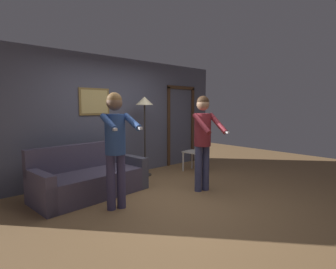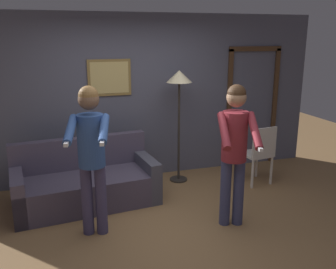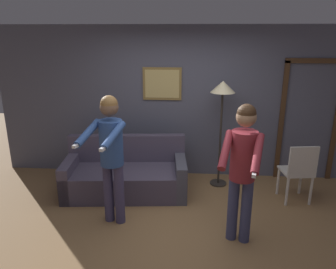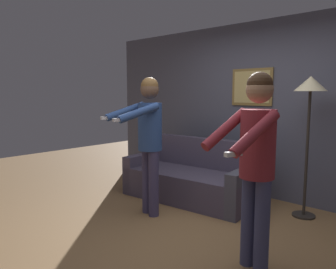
# 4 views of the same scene
# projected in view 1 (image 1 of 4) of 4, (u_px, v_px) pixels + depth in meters

# --- Properties ---
(ground_plane) EXTENTS (12.00, 12.00, 0.00)m
(ground_plane) POSITION_uv_depth(u_px,v_px,m) (166.00, 200.00, 4.32)
(ground_plane) COLOR olive
(back_wall_assembly) EXTENTS (6.40, 0.10, 2.60)m
(back_wall_assembly) POSITION_uv_depth(u_px,v_px,m) (108.00, 118.00, 5.63)
(back_wall_assembly) COLOR #55586B
(back_wall_assembly) RESTS_ON ground_plane
(couch) EXTENTS (1.97, 1.03, 0.87)m
(couch) POSITION_uv_depth(u_px,v_px,m) (90.00, 179.00, 4.56)
(couch) COLOR #4B4459
(couch) RESTS_ON ground_plane
(torchiere_lamp) EXTENTS (0.39, 0.39, 1.76)m
(torchiere_lamp) POSITION_uv_depth(u_px,v_px,m) (145.00, 108.00, 5.73)
(torchiere_lamp) COLOR #332D28
(torchiere_lamp) RESTS_ON ground_plane
(person_standing_left) EXTENTS (0.54, 0.76, 1.75)m
(person_standing_left) POSITION_uv_depth(u_px,v_px,m) (116.00, 139.00, 3.84)
(person_standing_left) COLOR #413C62
(person_standing_left) RESTS_ON ground_plane
(person_standing_right) EXTENTS (0.54, 0.69, 1.73)m
(person_standing_right) POSITION_uv_depth(u_px,v_px,m) (203.00, 134.00, 4.70)
(person_standing_right) COLOR #3E436C
(person_standing_right) RESTS_ON ground_plane
(dining_chair_distant) EXTENTS (0.47, 0.47, 0.93)m
(dining_chair_distant) POSITION_uv_depth(u_px,v_px,m) (197.00, 150.00, 6.19)
(dining_chair_distant) COLOR silver
(dining_chair_distant) RESTS_ON ground_plane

